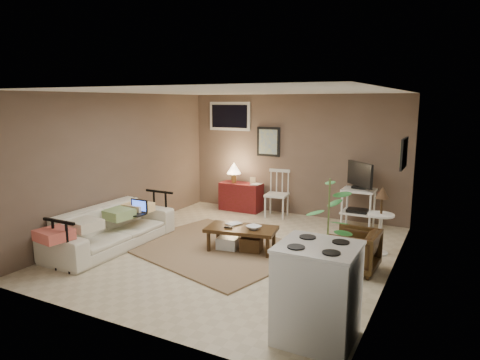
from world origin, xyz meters
The scene contains 20 objects.
floor centered at (0.00, 0.00, 0.00)m, with size 5.00×5.00×0.00m, color #C1B293.
art_back centered at (-0.55, 2.48, 1.45)m, with size 0.50×0.03×0.60m, color black.
art_right centered at (2.23, 1.05, 1.52)m, with size 0.03×0.60×0.45m, color black.
window centered at (-1.45, 2.48, 1.95)m, with size 0.96×0.03×0.60m, color silver.
rug centered at (-0.32, -0.06, 0.01)m, with size 2.60×2.08×0.02m, color #866E4E.
coffee_table centered at (0.09, 0.03, 0.22)m, with size 1.14×0.72×0.40m.
sofa centered at (-1.80, -0.74, 0.42)m, with size 2.16×0.63×0.84m, color beige.
sofa_pillows centered at (-1.75, -0.99, 0.52)m, with size 0.42×2.05×0.15m, color beige, non-canonical shape.
sofa_end_rails centered at (-1.68, -0.74, 0.36)m, with size 0.58×2.16×0.73m, color black, non-canonical shape.
laptop centered at (-1.59, -0.37, 0.55)m, with size 0.33×0.24×0.23m.
red_console centered at (-1.08, 2.25, 0.35)m, with size 0.87×0.39×1.01m.
spindle_chair centered at (-0.21, 2.15, 0.44)m, with size 0.47×0.47×0.93m.
tv_stand centered at (1.39, 2.09, 0.64)m, with size 0.57×0.54×1.20m.
side_table centered at (1.98, 0.89, 0.64)m, with size 0.39×0.39×1.03m.
armchair centered at (1.79, 0.08, 0.31)m, with size 0.61×0.57×0.63m, color #31210D.
potted_plant centered at (1.64, -0.74, 0.75)m, with size 0.35×0.35×1.41m.
stove centered at (1.86, -1.82, 0.48)m, with size 0.74×0.69×0.96m.
bowl centered at (0.30, 0.04, 0.49)m, with size 0.21×0.05×0.21m, color #3C2610.
book_table centered at (-0.16, 0.16, 0.49)m, with size 0.16×0.02×0.22m, color #3C2610.
book_console centered at (-0.79, 2.23, 0.70)m, with size 0.18×0.02×0.24m, color #3C2610.
Camera 1 is at (2.96, -5.52, 2.27)m, focal length 32.00 mm.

